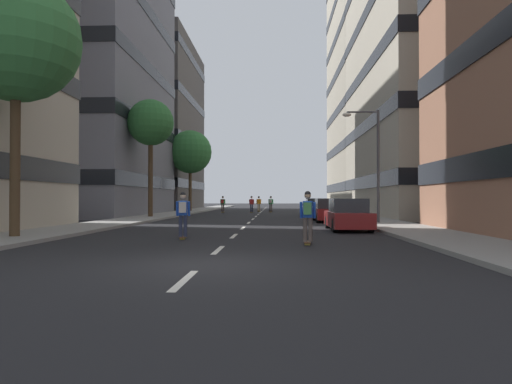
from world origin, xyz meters
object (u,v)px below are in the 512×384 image
Objects in this scene: skater_2 at (271,203)px; skater_5 at (308,214)px; skater_3 at (183,212)px; parked_car_near at (348,216)px; skater_4 at (252,203)px; street_tree_far at (16,39)px; streetlamp_right at (372,153)px; skater_1 at (259,203)px; parked_car_far at (316,208)px; skater_0 at (223,203)px; street_tree_near at (151,123)px; parked_car_mid at (328,211)px; street_tree_mid at (190,152)px.

skater_5 is at bearing -87.28° from skater_2.
skater_2 is 33.01m from skater_3.
parked_car_near is 27.33m from skater_4.
parked_car_near is 15.70m from street_tree_far.
skater_4 is (-8.16, 21.96, -3.15)m from streetlamp_right.
skater_1 is 3.06m from skater_4.
skater_0 is (-9.14, 9.30, 0.32)m from parked_car_far.
skater_4 is (7.02, 13.97, -6.30)m from street_tree_near.
skater_3 is at bearing -70.77° from street_tree_near.
skater_5 is (10.70, -19.41, -6.27)m from street_tree_near.
skater_5 is (-4.48, -11.42, -3.12)m from streetlamp_right.
parked_car_mid is at bearing -75.94° from skater_1.
skater_1 is (-7.50, 24.94, -3.15)m from streetlamp_right.
parked_car_far is at bearing 90.00° from parked_car_mid.
street_tree_near is at bearing -105.63° from skater_0.
parked_car_far is 2.47× the size of skater_0.
street_tree_near is 18.81m from skater_2.
skater_3 reaches higher than parked_car_mid.
skater_2 is (1.37, -1.70, 0.03)m from skater_1.
parked_car_near is at bearing -90.00° from parked_car_mid.
parked_car_mid is at bearing -90.00° from parked_car_far.
skater_4 is at bearing -147.83° from skater_2.
streetlamp_right is 24.92m from skater_0.
parked_car_far is at bearing 90.00° from parked_car_near.
streetlamp_right is at bearing 68.57° from skater_5.
skater_0 is at bearing 101.46° from skater_5.
skater_3 is 1.00× the size of skater_5.
parked_car_mid is 19.48m from skater_4.
street_tree_far reaches higher than parked_car_near.
skater_3 is 4.88m from skater_5.
skater_3 is (-6.91, -13.09, 0.32)m from parked_car_mid.
parked_car_mid is 14.81m from skater_3.
parked_car_near is 2.47× the size of skater_5.
skater_5 is (3.68, -33.38, 0.03)m from skater_4.
street_tree_near reaches higher than parked_car_mid.
parked_car_far is 0.68× the size of streetlamp_right.
street_tree_near reaches higher than skater_4.
parked_car_far is at bearing -41.23° from street_tree_mid.
parked_car_near and parked_car_far have the same top height.
skater_0 is (-9.14, 26.71, 0.32)m from parked_car_near.
parked_car_far is (0.00, 17.41, 0.00)m from parked_car_near.
street_tree_near is at bearing -160.14° from parked_car_far.
streetlamp_right is 13.58m from skater_3.
streetlamp_right is at bearing 33.89° from street_tree_far.
street_tree_near is 23.04m from skater_5.
parked_car_near is at bearing -65.64° from street_tree_mid.
street_tree_mid is 28.65m from streetlamp_right.
streetlamp_right is at bearing -75.22° from skater_2.
skater_5 is (-2.37, -24.13, 0.32)m from parked_car_far.
parked_car_far is at bearing -56.81° from skater_4.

